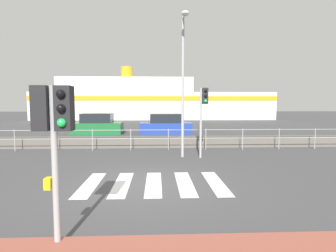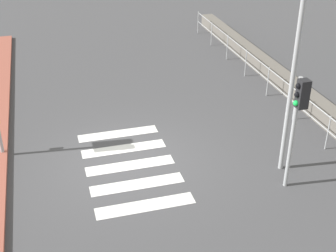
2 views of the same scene
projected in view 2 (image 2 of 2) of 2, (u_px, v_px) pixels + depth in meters
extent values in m
plane|color=#424244|center=(128.00, 160.00, 12.88)|extent=(160.00, 160.00, 0.00)
cube|color=silver|center=(118.00, 134.00, 14.17)|extent=(0.45, 2.40, 0.01)
cube|color=silver|center=(124.00, 149.00, 13.41)|extent=(0.45, 2.40, 0.01)
cube|color=silver|center=(130.00, 165.00, 12.65)|extent=(0.45, 2.40, 0.01)
cube|color=silver|center=(137.00, 184.00, 11.89)|extent=(0.45, 2.40, 0.01)
cube|color=silver|center=(145.00, 206.00, 11.14)|extent=(0.45, 2.40, 0.01)
cube|color=#605B54|center=(335.00, 121.00, 14.27)|extent=(22.91, 0.55, 0.58)
cylinder|color=#9EA0A3|center=(313.00, 103.00, 13.71)|extent=(20.62, 0.03, 0.03)
cylinder|color=#9EA0A3|center=(311.00, 116.00, 13.92)|extent=(20.62, 0.03, 0.03)
cylinder|color=#9EA0A3|center=(198.00, 23.00, 22.64)|extent=(0.04, 0.04, 1.06)
cylinder|color=#9EA0A3|center=(212.00, 34.00, 21.06)|extent=(0.04, 0.04, 1.06)
cylinder|color=#9EA0A3|center=(227.00, 47.00, 19.48)|extent=(0.04, 0.04, 1.06)
cylinder|color=#9EA0A3|center=(246.00, 63.00, 17.90)|extent=(0.04, 0.04, 1.06)
cylinder|color=#9EA0A3|center=(268.00, 82.00, 16.31)|extent=(0.04, 0.04, 1.06)
cylinder|color=#9EA0A3|center=(295.00, 105.00, 14.73)|extent=(0.04, 0.04, 1.06)
cylinder|color=#9EA0A3|center=(328.00, 133.00, 13.15)|extent=(0.04, 0.04, 1.06)
cylinder|color=#9EA0A3|center=(292.00, 135.00, 11.15)|extent=(0.10, 0.10, 2.97)
cube|color=black|center=(303.00, 94.00, 10.45)|extent=(0.24, 0.24, 0.68)
sphere|color=black|center=(298.00, 86.00, 10.32)|extent=(0.13, 0.13, 0.13)
sphere|color=black|center=(297.00, 95.00, 10.42)|extent=(0.13, 0.13, 0.13)
sphere|color=#19D84C|center=(296.00, 103.00, 10.52)|extent=(0.13, 0.13, 0.13)
cylinder|color=#9EA0A3|center=(295.00, 63.00, 11.11)|extent=(0.12, 0.12, 5.99)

